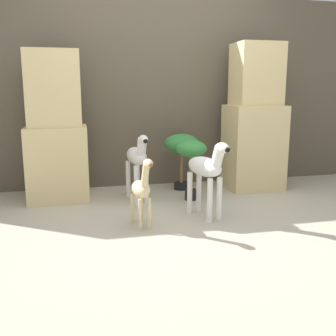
{
  "coord_description": "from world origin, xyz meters",
  "views": [
    {
      "loc": [
        -0.86,
        -3.04,
        1.14
      ],
      "look_at": [
        -0.04,
        0.57,
        0.39
      ],
      "focal_mm": 42.0,
      "sensor_mm": 36.0,
      "label": 1
    }
  ],
  "objects_px": {
    "zebra_left": "(137,159)",
    "giraffe_figurine": "(142,188)",
    "zebra_right": "(207,170)",
    "potted_palm_front": "(182,146)",
    "potted_palm_back": "(191,153)"
  },
  "relations": [
    {
      "from": "zebra_right",
      "to": "potted_palm_back",
      "type": "relative_size",
      "value": 1.12
    },
    {
      "from": "zebra_left",
      "to": "potted_palm_front",
      "type": "distance_m",
      "value": 0.65
    },
    {
      "from": "giraffe_figurine",
      "to": "potted_palm_back",
      "type": "xyz_separation_m",
      "value": [
        0.63,
        0.7,
        0.16
      ]
    },
    {
      "from": "giraffe_figurine",
      "to": "potted_palm_front",
      "type": "relative_size",
      "value": 0.95
    },
    {
      "from": "potted_palm_back",
      "to": "zebra_left",
      "type": "bearing_deg",
      "value": 167.35
    },
    {
      "from": "zebra_right",
      "to": "zebra_left",
      "type": "height_order",
      "value": "same"
    },
    {
      "from": "potted_palm_front",
      "to": "potted_palm_back",
      "type": "relative_size",
      "value": 1.02
    },
    {
      "from": "zebra_right",
      "to": "giraffe_figurine",
      "type": "xyz_separation_m",
      "value": [
        -0.6,
        -0.12,
        -0.1
      ]
    },
    {
      "from": "giraffe_figurine",
      "to": "potted_palm_front",
      "type": "height_order",
      "value": "potted_palm_front"
    },
    {
      "from": "zebra_left",
      "to": "potted_palm_back",
      "type": "height_order",
      "value": "zebra_left"
    },
    {
      "from": "zebra_right",
      "to": "potted_palm_back",
      "type": "distance_m",
      "value": 0.58
    },
    {
      "from": "potted_palm_front",
      "to": "potted_palm_back",
      "type": "xyz_separation_m",
      "value": [
        -0.02,
        -0.45,
        -0.01
      ]
    },
    {
      "from": "zebra_left",
      "to": "potted_palm_back",
      "type": "distance_m",
      "value": 0.56
    },
    {
      "from": "zebra_left",
      "to": "giraffe_figurine",
      "type": "relative_size",
      "value": 1.16
    },
    {
      "from": "zebra_left",
      "to": "zebra_right",
      "type": "bearing_deg",
      "value": -53.74
    }
  ]
}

